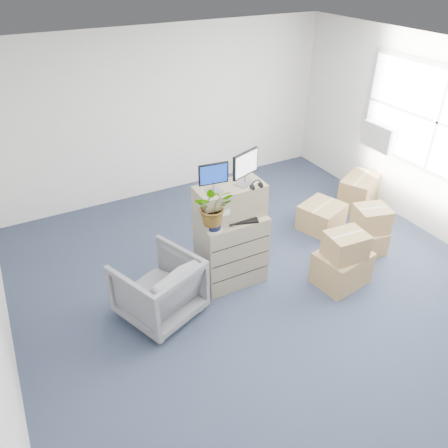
{
  "coord_description": "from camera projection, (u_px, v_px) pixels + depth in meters",
  "views": [
    {
      "loc": [
        -2.51,
        -3.29,
        3.81
      ],
      "look_at": [
        -0.53,
        0.4,
        1.12
      ],
      "focal_mm": 35.0,
      "sensor_mm": 36.0,
      "label": 1
    }
  ],
  "objects": [
    {
      "name": "filing_cabinet_upper",
      "position": [
        230.0,
        201.0,
        5.28
      ],
      "size": [
        0.84,
        0.43,
        0.42
      ],
      "primitive_type": "cube",
      "rotation": [
        0.0,
        0.0,
        -0.01
      ],
      "color": "gray",
      "rests_on": "filing_cabinet_lower"
    },
    {
      "name": "mouse",
      "position": [
        262.0,
        214.0,
        5.4
      ],
      "size": [
        0.11,
        0.08,
        0.03
      ],
      "primitive_type": "ellipsoid",
      "rotation": [
        0.0,
        0.0,
        -0.21
      ],
      "color": "silver",
      "rests_on": "filing_cabinet_lower"
    },
    {
      "name": "water_bottle",
      "position": [
        232.0,
        208.0,
        5.35
      ],
      "size": [
        0.06,
        0.06,
        0.22
      ],
      "primitive_type": "cylinder",
      "color": "#919399",
      "rests_on": "filing_cabinet_lower"
    },
    {
      "name": "keyboard",
      "position": [
        240.0,
        220.0,
        5.29
      ],
      "size": [
        0.46,
        0.31,
        0.02
      ],
      "primitive_type": "cube",
      "rotation": [
        0.0,
        0.0,
        -0.32
      ],
      "color": "black",
      "rests_on": "filing_cabinet_lower"
    },
    {
      "name": "office_chair",
      "position": [
        158.0,
        285.0,
        5.12
      ],
      "size": [
        1.08,
        1.05,
        0.87
      ],
      "primitive_type": "imported",
      "rotation": [
        0.0,
        0.0,
        3.52
      ],
      "color": "slate",
      "rests_on": "ground"
    },
    {
      "name": "wall_back",
      "position": [
        165.0,
        114.0,
        7.34
      ],
      "size": [
        6.0,
        0.02,
        2.8
      ],
      "primitive_type": "cube",
      "color": "silver",
      "rests_on": "ground"
    },
    {
      "name": "monitor_left",
      "position": [
        214.0,
        176.0,
        4.95
      ],
      "size": [
        0.36,
        0.16,
        0.35
      ],
      "rotation": [
        0.0,
        0.0,
        -0.14
      ],
      "color": "#99999E",
      "rests_on": "filing_cabinet_upper"
    },
    {
      "name": "monitor_right",
      "position": [
        245.0,
        166.0,
        5.09
      ],
      "size": [
        0.4,
        0.23,
        0.42
      ],
      "rotation": [
        0.0,
        0.0,
        0.35
      ],
      "color": "#99999E",
      "rests_on": "filing_cabinet_upper"
    },
    {
      "name": "cardboard_boxes",
      "position": [
        348.0,
        224.0,
        6.49
      ],
      "size": [
        2.43,
        2.12,
        0.8
      ],
      "color": "olive",
      "rests_on": "ground"
    },
    {
      "name": "window",
      "position": [
        439.0,
        122.0,
        6.12
      ],
      "size": [
        0.07,
        2.72,
        1.52
      ],
      "color": "gray",
      "rests_on": "wall_right"
    },
    {
      "name": "tissue_box",
      "position": [
        249.0,
        201.0,
        5.52
      ],
      "size": [
        0.22,
        0.13,
        0.08
      ],
      "primitive_type": "cube",
      "rotation": [
        0.0,
        0.0,
        -0.15
      ],
      "color": "#388EC0",
      "rests_on": "external_drive"
    },
    {
      "name": "headphones",
      "position": [
        257.0,
        185.0,
        5.11
      ],
      "size": [
        0.14,
        0.02,
        0.14
      ],
      "primitive_type": "torus",
      "rotation": [
        1.57,
        0.0,
        -0.01
      ],
      "color": "black",
      "rests_on": "filing_cabinet_upper"
    },
    {
      "name": "external_drive",
      "position": [
        252.0,
        205.0,
        5.56
      ],
      "size": [
        0.2,
        0.16,
        0.05
      ],
      "primitive_type": "cube",
      "rotation": [
        0.0,
        0.0,
        0.14
      ],
      "color": "black",
      "rests_on": "filing_cabinet_lower"
    },
    {
      "name": "filing_cabinet_lower",
      "position": [
        231.0,
        250.0,
        5.63
      ],
      "size": [
        0.84,
        0.52,
        0.98
      ],
      "primitive_type": "cube",
      "rotation": [
        0.0,
        0.0,
        -0.01
      ],
      "color": "gray",
      "rests_on": "ground"
    },
    {
      "name": "potted_plant",
      "position": [
        214.0,
        210.0,
        5.0
      ],
      "size": [
        0.58,
        0.61,
        0.47
      ],
      "rotation": [
        0.0,
        0.0,
        -0.01
      ],
      "color": "#ACC29C",
      "rests_on": "filing_cabinet_lower"
    },
    {
      "name": "ac_unit",
      "position": [
        380.0,
        136.0,
        7.03
      ],
      "size": [
        0.24,
        0.6,
        0.4
      ],
      "primitive_type": "cube",
      "color": "beige",
      "rests_on": "wall_right"
    },
    {
      "name": "phone_dock",
      "position": [
        230.0,
        213.0,
        5.37
      ],
      "size": [
        0.05,
        0.04,
        0.12
      ],
      "rotation": [
        0.0,
        0.0,
        -0.01
      ],
      "color": "silver",
      "rests_on": "filing_cabinet_lower"
    },
    {
      "name": "ground",
      "position": [
        276.0,
        303.0,
        5.5
      ],
      "size": [
        7.0,
        7.0,
        0.0
      ],
      "primitive_type": "plane",
      "color": "#212C3D",
      "rests_on": "ground"
    }
  ]
}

